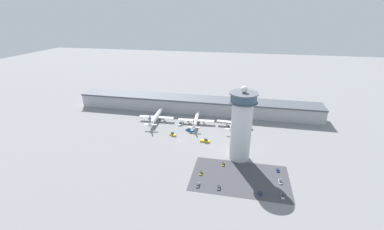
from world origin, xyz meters
The scene contains 19 objects.
ground_plane centered at (0.00, 0.00, 0.00)m, with size 1000.00×1000.00×0.00m, color gray.
terminal_building centered at (0.00, 70.00, 7.77)m, with size 259.31×25.00×15.35m.
control_tower centered at (49.83, -17.34, 27.36)m, with size 19.63×19.63×55.80m.
parking_lot_surface centered at (51.39, -42.66, 0.00)m, with size 64.00×40.00×0.01m, color #424247.
airplane_gate_alpha centered at (-33.57, 35.53, 4.69)m, with size 34.79×41.12×14.25m.
airplane_gate_bravo centered at (6.52, 36.76, 4.15)m, with size 35.47×36.13×12.13m.
airplane_gate_charlie centered at (42.78, 37.87, 4.78)m, with size 32.69×36.54×14.13m.
service_truck_catering centered at (3.65, 19.98, 0.88)m, with size 8.00×5.67×2.54m.
service_truck_fuel centered at (-8.93, 8.43, 0.99)m, with size 6.53×5.26×2.84m.
service_truck_baggage centered at (21.00, 2.14, 0.97)m, with size 8.14×3.12×2.80m.
service_truck_water centered at (-7.42, 32.57, 0.91)m, with size 4.17×8.58×2.64m.
car_grey_coupe centered at (38.79, -56.14, 0.61)m, with size 1.80×4.24×1.57m.
car_green_van centered at (63.95, -56.44, 0.60)m, with size 1.90×4.15×1.54m.
car_silver_sedan centered at (39.06, -29.19, 0.57)m, with size 1.87×4.61×1.47m.
car_red_hatchback centered at (76.80, -29.17, 0.55)m, with size 1.91×4.13×1.43m.
car_black_suv centered at (25.27, -43.11, 0.58)m, with size 1.76×4.46×1.50m.
car_maroon_suv centered at (25.73, -56.37, 0.54)m, with size 1.90×4.57×1.39m.
car_blue_compact centered at (77.05, -42.25, 0.54)m, with size 1.79×4.80×1.41m.
car_yellow_taxi centered at (76.84, -56.51, 0.54)m, with size 1.75×4.56×1.40m.
Camera 1 is at (48.93, -187.50, 102.85)m, focal length 24.00 mm.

